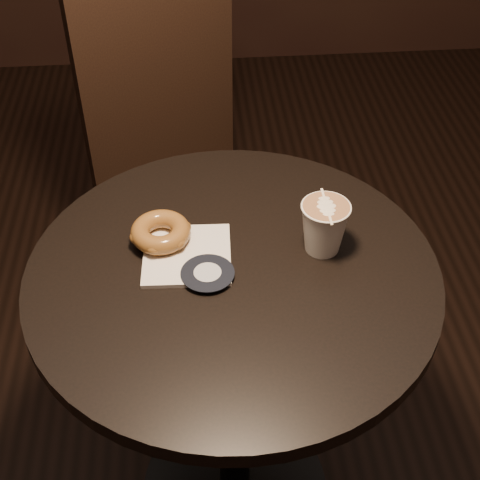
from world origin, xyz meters
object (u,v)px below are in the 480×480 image
(cafe_table, at_px, (233,344))
(chair, at_px, (176,154))
(pastry_bag, at_px, (187,255))
(latte_cup, at_px, (324,227))
(doughnut, at_px, (161,232))

(cafe_table, bearing_deg, chair, 99.02)
(cafe_table, bearing_deg, pastry_bag, 155.86)
(pastry_bag, relative_size, latte_cup, 1.59)
(pastry_bag, bearing_deg, cafe_table, -21.65)
(latte_cup, bearing_deg, cafe_table, -167.02)
(chair, xyz_separation_m, doughnut, (-0.02, -0.54, 0.21))
(cafe_table, height_order, latte_cup, latte_cup)
(chair, distance_m, pastry_bag, 0.61)
(chair, xyz_separation_m, pastry_bag, (0.02, -0.58, 0.19))
(latte_cup, bearing_deg, doughnut, 172.32)
(chair, bearing_deg, latte_cup, -89.84)
(doughnut, bearing_deg, latte_cup, -7.68)
(pastry_bag, relative_size, doughnut, 1.42)
(doughnut, xyz_separation_m, latte_cup, (0.28, -0.04, 0.02))
(chair, height_order, pastry_bag, chair)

